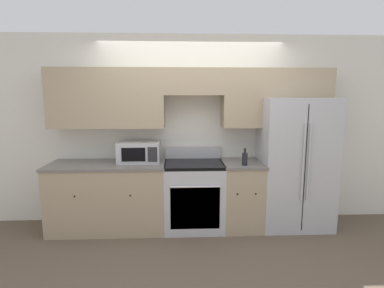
{
  "coord_description": "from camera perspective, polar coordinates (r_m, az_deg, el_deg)",
  "views": [
    {
      "loc": [
        -0.17,
        -3.56,
        1.78
      ],
      "look_at": [
        0.0,
        0.31,
        1.15
      ],
      "focal_mm": 28.0,
      "sensor_mm": 36.0,
      "label": 1
    }
  ],
  "objects": [
    {
      "name": "oven_range",
      "position": [
        4.09,
        0.38,
        -9.66
      ],
      "size": [
        0.78,
        0.65,
        1.06
      ],
      "color": "#B7B7BC",
      "rests_on": "ground_plane"
    },
    {
      "name": "microwave",
      "position": [
        4.06,
        -10.0,
        -1.46
      ],
      "size": [
        0.55,
        0.4,
        0.27
      ],
      "color": "#B7B7BC",
      "rests_on": "lower_cabinets_left"
    },
    {
      "name": "lower_cabinets_right",
      "position": [
        4.17,
        9.37,
        -9.46
      ],
      "size": [
        0.54,
        0.64,
        0.9
      ],
      "color": "tan",
      "rests_on": "ground_plane"
    },
    {
      "name": "wall_back",
      "position": [
        4.15,
        -0.18,
        5.19
      ],
      "size": [
        8.0,
        0.39,
        2.6
      ],
      "color": "silver",
      "rests_on": "ground_plane"
    },
    {
      "name": "bottle",
      "position": [
        3.86,
        10.02,
        -2.74
      ],
      "size": [
        0.07,
        0.07,
        0.22
      ],
      "color": "black",
      "rests_on": "lower_cabinets_right"
    },
    {
      "name": "lower_cabinets_left",
      "position": [
        4.19,
        -15.59,
        -9.59
      ],
      "size": [
        1.53,
        0.64,
        0.9
      ],
      "color": "tan",
      "rests_on": "ground_plane"
    },
    {
      "name": "ground_plane",
      "position": [
        3.98,
        0.2,
        -17.35
      ],
      "size": [
        12.0,
        12.0,
        0.0
      ],
      "primitive_type": "plane",
      "color": "brown"
    },
    {
      "name": "refrigerator",
      "position": [
        4.31,
        18.88,
        -3.41
      ],
      "size": [
        0.94,
        0.74,
        1.75
      ],
      "color": "#B7B7BC",
      "rests_on": "ground_plane"
    }
  ]
}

